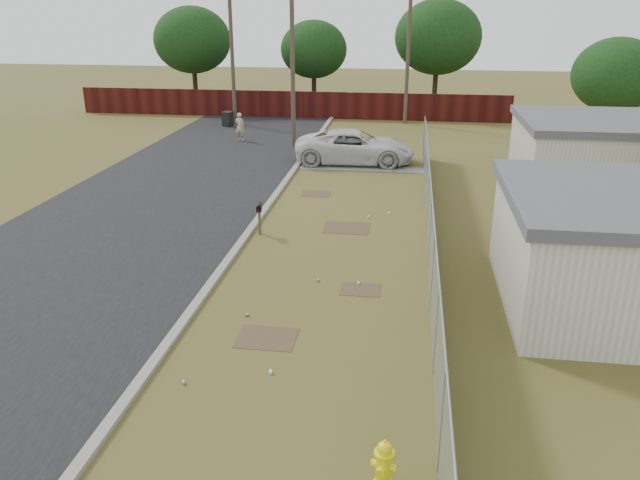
% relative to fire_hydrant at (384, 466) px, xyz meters
% --- Properties ---
extents(ground, '(120.00, 120.00, 0.00)m').
position_rel_fire_hydrant_xyz_m(ground, '(-2.18, 9.51, -0.44)').
color(ground, brown).
rests_on(ground, ground).
extents(street, '(15.10, 60.00, 0.12)m').
position_rel_fire_hydrant_xyz_m(street, '(-8.94, 17.56, -0.43)').
color(street, black).
rests_on(street, ground).
extents(chainlink_fence, '(0.10, 27.06, 2.02)m').
position_rel_fire_hydrant_xyz_m(chainlink_fence, '(0.94, 10.54, 0.36)').
color(chainlink_fence, gray).
rests_on(chainlink_fence, ground).
extents(privacy_fence, '(30.00, 0.12, 1.80)m').
position_rel_fire_hydrant_xyz_m(privacy_fence, '(-8.18, 34.51, 0.46)').
color(privacy_fence, '#3E100D').
rests_on(privacy_fence, ground).
extents(utility_poles, '(12.60, 8.24, 9.00)m').
position_rel_fire_hydrant_xyz_m(utility_poles, '(-5.85, 30.18, 4.25)').
color(utility_poles, brown).
rests_on(utility_poles, ground).
extents(houses, '(9.30, 17.24, 3.10)m').
position_rel_fire_hydrant_xyz_m(houses, '(7.52, 12.65, 1.12)').
color(houses, silver).
rests_on(houses, ground).
extents(horizon_trees, '(33.32, 31.94, 7.78)m').
position_rel_fire_hydrant_xyz_m(horizon_trees, '(-1.34, 33.07, 4.19)').
color(horizon_trees, black).
rests_on(horizon_trees, ground).
extents(fire_hydrant, '(0.46, 0.47, 0.95)m').
position_rel_fire_hydrant_xyz_m(fire_hydrant, '(0.00, 0.00, 0.00)').
color(fire_hydrant, '#FFED0D').
rests_on(fire_hydrant, ground).
extents(mailbox, '(0.23, 0.48, 1.10)m').
position_rel_fire_hydrant_xyz_m(mailbox, '(-4.78, 11.46, 0.43)').
color(mailbox, brown).
rests_on(mailbox, ground).
extents(pickup_truck, '(5.93, 2.91, 1.62)m').
position_rel_fire_hydrant_xyz_m(pickup_truck, '(-2.48, 22.12, 0.37)').
color(pickup_truck, silver).
rests_on(pickup_truck, ground).
extents(pedestrian, '(0.66, 0.51, 1.62)m').
position_rel_fire_hydrant_xyz_m(pedestrian, '(-9.49, 26.49, 0.37)').
color(pedestrian, tan).
rests_on(pedestrian, ground).
extents(trash_bin, '(0.75, 0.81, 0.94)m').
position_rel_fire_hydrant_xyz_m(trash_bin, '(-11.46, 30.73, 0.04)').
color(trash_bin, black).
rests_on(trash_bin, ground).
extents(scattered_litter, '(3.94, 12.02, 0.07)m').
position_rel_fire_hydrant_xyz_m(scattered_litter, '(-2.22, 7.82, -0.40)').
color(scattered_litter, silver).
rests_on(scattered_litter, ground).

